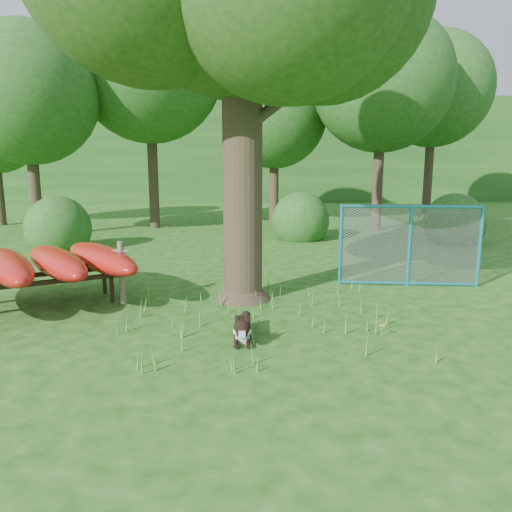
{
  "coord_description": "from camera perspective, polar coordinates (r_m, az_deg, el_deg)",
  "views": [
    {
      "loc": [
        -0.19,
        -6.53,
        2.52
      ],
      "look_at": [
        0.2,
        1.2,
        1.0
      ],
      "focal_mm": 35.0,
      "sensor_mm": 36.0,
      "label": 1
    }
  ],
  "objects": [
    {
      "name": "ground",
      "position": [
        7.0,
        -1.16,
        -9.99
      ],
      "size": [
        80.0,
        80.0,
        0.0
      ],
      "primitive_type": "plane",
      "color": "#194D0F",
      "rests_on": "ground"
    },
    {
      "name": "wooden_post",
      "position": [
        8.96,
        -15.1,
        -1.71
      ],
      "size": [
        0.3,
        0.11,
        1.12
      ],
      "rotation": [
        0.0,
        0.0,
        -0.02
      ],
      "color": "#605748",
      "rests_on": "ground"
    },
    {
      "name": "kayak_rack",
      "position": [
        9.28,
        -24.12,
        -0.88
      ],
      "size": [
        4.08,
        3.68,
        0.98
      ],
      "rotation": [
        0.0,
        0.0,
        0.43
      ],
      "color": "black",
      "rests_on": "ground"
    },
    {
      "name": "husky_dog",
      "position": [
        7.09,
        -1.53,
        -8.35
      ],
      "size": [
        0.27,
        1.01,
        0.45
      ],
      "rotation": [
        0.0,
        0.0,
        -0.04
      ],
      "color": "black",
      "rests_on": "ground"
    },
    {
      "name": "fence_section",
      "position": [
        10.35,
        17.14,
        1.14
      ],
      "size": [
        2.77,
        0.43,
        2.71
      ],
      "rotation": [
        0.0,
        0.0,
        -0.13
      ],
      "color": "teal",
      "rests_on": "ground"
    },
    {
      "name": "wildflower_clump",
      "position": [
        7.41,
        14.24,
        -7.83
      ],
      "size": [
        0.09,
        0.09,
        0.19
      ],
      "rotation": [
        0.0,
        0.0,
        -0.08
      ],
      "color": "#4E9B32",
      "rests_on": "ground"
    },
    {
      "name": "bg_tree_a",
      "position": [
        17.8,
        -24.72,
        16.47
      ],
      "size": [
        4.4,
        4.4,
        6.7
      ],
      "color": "#32271B",
      "rests_on": "ground"
    },
    {
      "name": "bg_tree_b",
      "position": [
        18.99,
        -12.12,
        20.24
      ],
      "size": [
        5.2,
        5.2,
        8.22
      ],
      "color": "#32271B",
      "rests_on": "ground"
    },
    {
      "name": "bg_tree_c",
      "position": [
        19.66,
        2.12,
        15.73
      ],
      "size": [
        4.0,
        4.0,
        6.12
      ],
      "color": "#32271B",
      "rests_on": "ground"
    },
    {
      "name": "bg_tree_d",
      "position": [
        18.46,
        14.24,
        18.77
      ],
      "size": [
        4.8,
        4.8,
        7.5
      ],
      "color": "#32271B",
      "rests_on": "ground"
    },
    {
      "name": "bg_tree_e",
      "position": [
        22.27,
        19.65,
        17.48
      ],
      "size": [
        4.6,
        4.6,
        7.55
      ],
      "color": "#32271B",
      "rests_on": "ground"
    },
    {
      "name": "shrub_left",
      "position": [
        15.04,
        -21.5,
        0.68
      ],
      "size": [
        1.8,
        1.8,
        1.8
      ],
      "primitive_type": "sphere",
      "color": "#1D511A",
      "rests_on": "ground"
    },
    {
      "name": "shrub_right",
      "position": [
        16.19,
        21.56,
        1.37
      ],
      "size": [
        1.8,
        1.8,
        1.8
      ],
      "primitive_type": "sphere",
      "color": "#1D511A",
      "rests_on": "ground"
    },
    {
      "name": "shrub_mid",
      "position": [
        15.88,
        5.07,
        1.93
      ],
      "size": [
        1.8,
        1.8,
        1.8
      ],
      "primitive_type": "sphere",
      "color": "#1D511A",
      "rests_on": "ground"
    },
    {
      "name": "wooded_hillside",
      "position": [
        34.53,
        -2.64,
        11.89
      ],
      "size": [
        80.0,
        12.0,
        6.0
      ],
      "primitive_type": "cube",
      "color": "#1D511A",
      "rests_on": "ground"
    }
  ]
}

